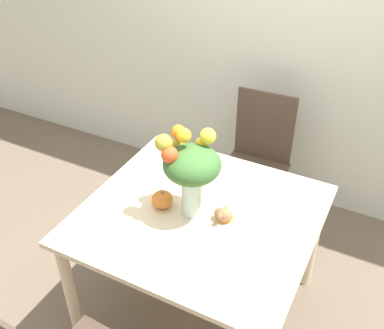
{
  "coord_description": "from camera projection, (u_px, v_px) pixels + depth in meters",
  "views": [
    {
      "loc": [
        0.74,
        -1.52,
        2.22
      ],
      "look_at": [
        -0.03,
        -0.02,
        1.03
      ],
      "focal_mm": 42.0,
      "sensor_mm": 36.0,
      "label": 1
    }
  ],
  "objects": [
    {
      "name": "flower_vase",
      "position": [
        191.0,
        167.0,
        2.08
      ],
      "size": [
        0.29,
        0.27,
        0.47
      ],
      "color": "#B2CCBC",
      "rests_on": "dining_table"
    },
    {
      "name": "turkey_figurine",
      "position": [
        224.0,
        213.0,
        2.18
      ],
      "size": [
        0.09,
        0.13,
        0.08
      ],
      "color": "#936642",
      "rests_on": "dining_table"
    },
    {
      "name": "wall_back",
      "position": [
        293.0,
        16.0,
        2.84
      ],
      "size": [
        8.0,
        0.06,
        2.7
      ],
      "color": "silver",
      "rests_on": "ground_plane"
    },
    {
      "name": "ground_plane",
      "position": [
        199.0,
        306.0,
        2.66
      ],
      "size": [
        12.0,
        12.0,
        0.0
      ],
      "primitive_type": "plane",
      "color": "brown"
    },
    {
      "name": "dining_table",
      "position": [
        200.0,
        226.0,
        2.29
      ],
      "size": [
        1.14,
        1.06,
        0.73
      ],
      "color": "beige",
      "rests_on": "ground_plane"
    },
    {
      "name": "pumpkin",
      "position": [
        162.0,
        199.0,
        2.25
      ],
      "size": [
        0.11,
        0.11,
        0.1
      ],
      "color": "orange",
      "rests_on": "dining_table"
    },
    {
      "name": "dining_chair_near_window",
      "position": [
        256.0,
        162.0,
        3.04
      ],
      "size": [
        0.44,
        0.44,
        0.94
      ],
      "rotation": [
        0.0,
        0.0,
        0.04
      ],
      "color": "#47382D",
      "rests_on": "ground_plane"
    }
  ]
}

